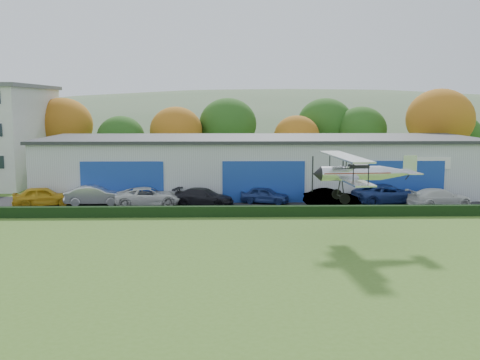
{
  "coord_description": "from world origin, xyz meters",
  "views": [
    {
      "loc": [
        1.9,
        -25.59,
        8.46
      ],
      "look_at": [
        2.74,
        11.19,
        3.46
      ],
      "focal_mm": 42.3,
      "sensor_mm": 36.0,
      "label": 1
    }
  ],
  "objects_px": {
    "car_2": "(149,196)",
    "car_5": "(331,198)",
    "hangar": "(260,165)",
    "car_0": "(43,196)",
    "car_3": "(204,197)",
    "car_6": "(388,194)",
    "biplane": "(360,172)",
    "car_7": "(440,198)",
    "car_1": "(95,195)",
    "car_4": "(265,195)"
  },
  "relations": [
    {
      "from": "hangar",
      "to": "car_2",
      "type": "distance_m",
      "value": 12.22
    },
    {
      "from": "car_4",
      "to": "hangar",
      "type": "bearing_deg",
      "value": 18.21
    },
    {
      "from": "car_2",
      "to": "car_6",
      "type": "height_order",
      "value": "car_6"
    },
    {
      "from": "car_0",
      "to": "car_4",
      "type": "distance_m",
      "value": 18.38
    },
    {
      "from": "car_2",
      "to": "car_4",
      "type": "xyz_separation_m",
      "value": [
        9.72,
        0.87,
        -0.06
      ]
    },
    {
      "from": "car_1",
      "to": "car_2",
      "type": "relative_size",
      "value": 0.89
    },
    {
      "from": "car_1",
      "to": "car_3",
      "type": "relative_size",
      "value": 0.98
    },
    {
      "from": "car_5",
      "to": "hangar",
      "type": "bearing_deg",
      "value": 28.84
    },
    {
      "from": "hangar",
      "to": "car_4",
      "type": "relative_size",
      "value": 9.92
    },
    {
      "from": "car_6",
      "to": "biplane",
      "type": "bearing_deg",
      "value": 143.53
    },
    {
      "from": "car_2",
      "to": "car_5",
      "type": "relative_size",
      "value": 1.27
    },
    {
      "from": "car_0",
      "to": "biplane",
      "type": "bearing_deg",
      "value": -132.79
    },
    {
      "from": "car_1",
      "to": "car_6",
      "type": "distance_m",
      "value": 24.57
    },
    {
      "from": "car_3",
      "to": "car_6",
      "type": "height_order",
      "value": "car_6"
    },
    {
      "from": "car_1",
      "to": "car_7",
      "type": "height_order",
      "value": "car_1"
    },
    {
      "from": "hangar",
      "to": "car_7",
      "type": "xyz_separation_m",
      "value": [
        14.19,
        -8.64,
        -1.83
      ]
    },
    {
      "from": "car_3",
      "to": "car_5",
      "type": "distance_m",
      "value": 10.47
    },
    {
      "from": "car_3",
      "to": "car_5",
      "type": "height_order",
      "value": "car_3"
    },
    {
      "from": "car_7",
      "to": "biplane",
      "type": "distance_m",
      "value": 14.67
    },
    {
      "from": "hangar",
      "to": "car_0",
      "type": "xyz_separation_m",
      "value": [
        -18.25,
        -7.38,
        -1.79
      ]
    },
    {
      "from": "car_5",
      "to": "car_7",
      "type": "height_order",
      "value": "car_7"
    },
    {
      "from": "car_0",
      "to": "car_7",
      "type": "xyz_separation_m",
      "value": [
        32.44,
        -1.26,
        -0.04
      ]
    },
    {
      "from": "car_0",
      "to": "car_5",
      "type": "height_order",
      "value": "car_0"
    },
    {
      "from": "car_1",
      "to": "car_6",
      "type": "bearing_deg",
      "value": -93.71
    },
    {
      "from": "car_0",
      "to": "car_6",
      "type": "distance_m",
      "value": 28.7
    },
    {
      "from": "car_1",
      "to": "car_7",
      "type": "bearing_deg",
      "value": -97.45
    },
    {
      "from": "car_5",
      "to": "car_7",
      "type": "distance_m",
      "value": 8.8
    },
    {
      "from": "car_0",
      "to": "car_5",
      "type": "relative_size",
      "value": 1.1
    },
    {
      "from": "car_6",
      "to": "car_7",
      "type": "height_order",
      "value": "car_6"
    },
    {
      "from": "car_2",
      "to": "car_4",
      "type": "relative_size",
      "value": 1.34
    },
    {
      "from": "car_3",
      "to": "car_6",
      "type": "xyz_separation_m",
      "value": [
        15.48,
        0.64,
        0.09
      ]
    },
    {
      "from": "biplane",
      "to": "car_6",
      "type": "bearing_deg",
      "value": 62.2
    },
    {
      "from": "hangar",
      "to": "car_2",
      "type": "relative_size",
      "value": 7.4
    },
    {
      "from": "hangar",
      "to": "car_5",
      "type": "relative_size",
      "value": 9.36
    },
    {
      "from": "car_3",
      "to": "car_4",
      "type": "relative_size",
      "value": 1.22
    },
    {
      "from": "hangar",
      "to": "car_5",
      "type": "xyz_separation_m",
      "value": [
        5.43,
        -7.9,
        -1.89
      ]
    },
    {
      "from": "car_0",
      "to": "car_5",
      "type": "xyz_separation_m",
      "value": [
        23.68,
        -0.51,
        -0.1
      ]
    },
    {
      "from": "car_3",
      "to": "car_6",
      "type": "distance_m",
      "value": 15.49
    },
    {
      "from": "car_0",
      "to": "car_2",
      "type": "distance_m",
      "value": 8.63
    },
    {
      "from": "car_0",
      "to": "car_1",
      "type": "bearing_deg",
      "value": -98.48
    },
    {
      "from": "car_6",
      "to": "biplane",
      "type": "relative_size",
      "value": 0.78
    },
    {
      "from": "hangar",
      "to": "car_3",
      "type": "xyz_separation_m",
      "value": [
        -5.03,
        -7.45,
        -1.88
      ]
    },
    {
      "from": "car_6",
      "to": "car_7",
      "type": "relative_size",
      "value": 1.1
    },
    {
      "from": "car_5",
      "to": "biplane",
      "type": "bearing_deg",
      "value": 172.3
    },
    {
      "from": "car_7",
      "to": "car_1",
      "type": "bearing_deg",
      "value": 73.44
    },
    {
      "from": "car_6",
      "to": "car_0",
      "type": "bearing_deg",
      "value": 77.82
    },
    {
      "from": "car_1",
      "to": "car_4",
      "type": "relative_size",
      "value": 1.2
    },
    {
      "from": "car_7",
      "to": "car_4",
      "type": "bearing_deg",
      "value": 68.12
    },
    {
      "from": "biplane",
      "to": "car_7",
      "type": "bearing_deg",
      "value": 45.19
    },
    {
      "from": "hangar",
      "to": "car_3",
      "type": "bearing_deg",
      "value": -124.02
    }
  ]
}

